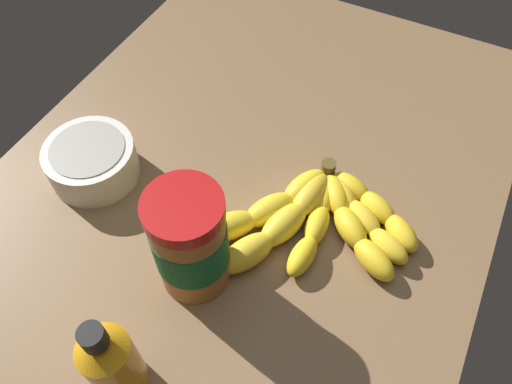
% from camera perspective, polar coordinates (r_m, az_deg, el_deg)
% --- Properties ---
extents(ground_plane, '(0.90, 0.66, 0.05)m').
position_cam_1_polar(ground_plane, '(0.71, -0.99, 0.56)').
color(ground_plane, brown).
extents(banana_bunch, '(0.22, 0.27, 0.04)m').
position_cam_1_polar(banana_bunch, '(0.64, 6.78, -2.89)').
color(banana_bunch, yellow).
rests_on(banana_bunch, ground_plane).
extents(peanut_butter_jar, '(0.09, 0.09, 0.15)m').
position_cam_1_polar(peanut_butter_jar, '(0.55, -7.54, -5.72)').
color(peanut_butter_jar, '#9E602D').
rests_on(peanut_butter_jar, ground_plane).
extents(honey_bottle, '(0.05, 0.05, 0.14)m').
position_cam_1_polar(honey_bottle, '(0.53, -16.17, -18.12)').
color(honey_bottle, orange).
rests_on(honey_bottle, ground_plane).
extents(small_bowl, '(0.12, 0.12, 0.05)m').
position_cam_1_polar(small_bowl, '(0.71, -18.25, 3.43)').
color(small_bowl, silver).
rests_on(small_bowl, ground_plane).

